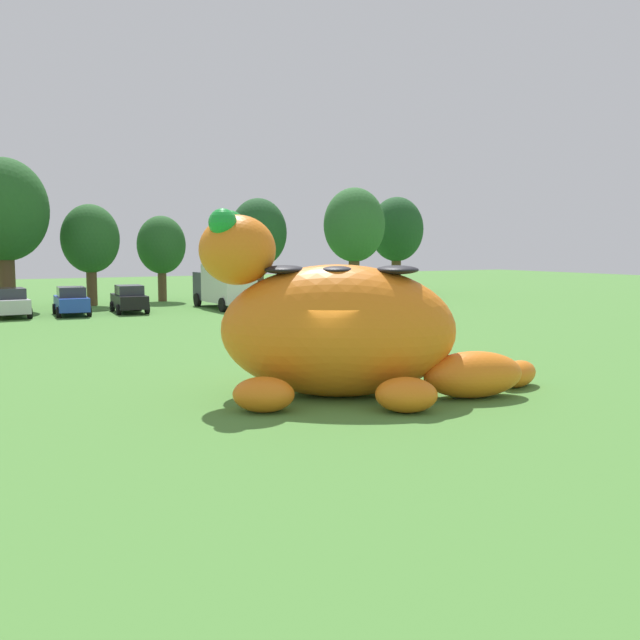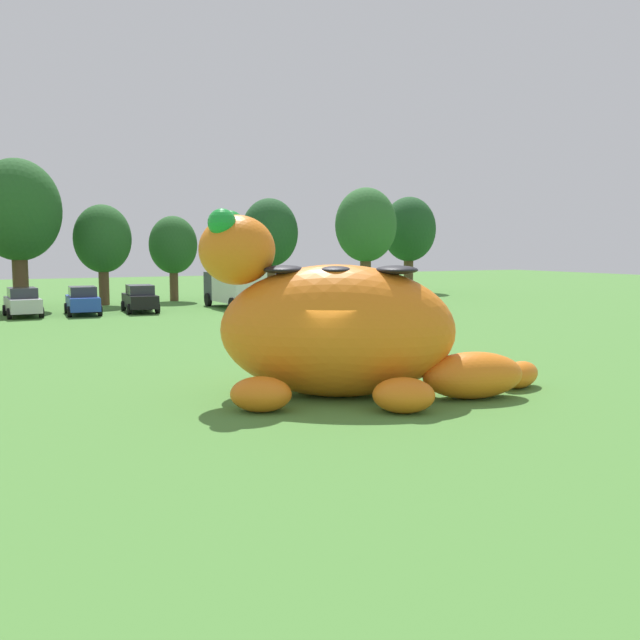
# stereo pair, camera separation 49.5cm
# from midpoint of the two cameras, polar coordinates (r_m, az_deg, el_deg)

# --- Properties ---
(ground_plane) EXTENTS (160.00, 160.00, 0.00)m
(ground_plane) POSITION_cam_midpoint_polar(r_m,az_deg,el_deg) (19.01, 0.83, -6.41)
(ground_plane) COLOR #4C8438
(giant_inflatable_creature) EXTENTS (9.90, 6.89, 5.10)m
(giant_inflatable_creature) POSITION_cam_midpoint_polar(r_m,az_deg,el_deg) (19.03, 0.73, -0.70)
(giant_inflatable_creature) COLOR orange
(giant_inflatable_creature) RESTS_ON ground
(car_silver) EXTENTS (2.06, 4.16, 1.72)m
(car_silver) POSITION_cam_midpoint_polar(r_m,az_deg,el_deg) (44.32, -24.28, 1.29)
(car_silver) COLOR #B7BABF
(car_silver) RESTS_ON ground
(car_blue) EXTENTS (2.12, 4.19, 1.72)m
(car_blue) POSITION_cam_midpoint_polar(r_m,az_deg,el_deg) (44.37, -19.97, 1.47)
(car_blue) COLOR #2347B7
(car_blue) RESTS_ON ground
(car_black) EXTENTS (2.14, 4.20, 1.72)m
(car_black) POSITION_cam_midpoint_polar(r_m,az_deg,el_deg) (45.10, -15.63, 1.67)
(car_black) COLOR black
(car_black) RESTS_ON ground
(box_truck) EXTENTS (2.44, 6.44, 2.95)m
(box_truck) POSITION_cam_midpoint_polar(r_m,az_deg,el_deg) (46.77, -8.13, 2.89)
(box_truck) COLOR #333842
(box_truck) RESTS_ON ground
(tree_centre_left) EXTENTS (5.52, 5.52, 9.80)m
(tree_centre_left) POSITION_cam_midpoint_polar(r_m,az_deg,el_deg) (49.73, -24.68, 8.13)
(tree_centre_left) COLOR brown
(tree_centre_left) RESTS_ON ground
(tree_centre) EXTENTS (3.97, 3.97, 7.04)m
(tree_centre) POSITION_cam_midpoint_polar(r_m,az_deg,el_deg) (51.32, -18.54, 6.27)
(tree_centre) COLOR brown
(tree_centre) RESTS_ON ground
(tree_centre_right) EXTENTS (3.61, 3.61, 6.41)m
(tree_centre_right) POSITION_cam_midpoint_polar(r_m,az_deg,el_deg) (53.99, -13.10, 5.96)
(tree_centre_right) COLOR brown
(tree_centre_right) RESTS_ON ground
(tree_mid_right) EXTENTS (4.42, 4.42, 7.85)m
(tree_mid_right) POSITION_cam_midpoint_polar(r_m,az_deg,el_deg) (54.78, -5.32, 7.07)
(tree_mid_right) COLOR brown
(tree_mid_right) RESTS_ON ground
(tree_right) EXTENTS (5.00, 5.00, 8.87)m
(tree_right) POSITION_cam_midpoint_polar(r_m,az_deg,el_deg) (57.19, 2.57, 7.71)
(tree_right) COLOR brown
(tree_right) RESTS_ON ground
(tree_far_right) EXTENTS (4.84, 4.84, 8.59)m
(tree_far_right) POSITION_cam_midpoint_polar(r_m,az_deg,el_deg) (64.01, 6.06, 7.33)
(tree_far_right) COLOR brown
(tree_far_right) RESTS_ON ground
(spectator_by_cars) EXTENTS (0.38, 0.26, 1.71)m
(spectator_by_cars) POSITION_cam_midpoint_polar(r_m,az_deg,el_deg) (27.22, 2.19, -0.83)
(spectator_by_cars) COLOR black
(spectator_by_cars) RESTS_ON ground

